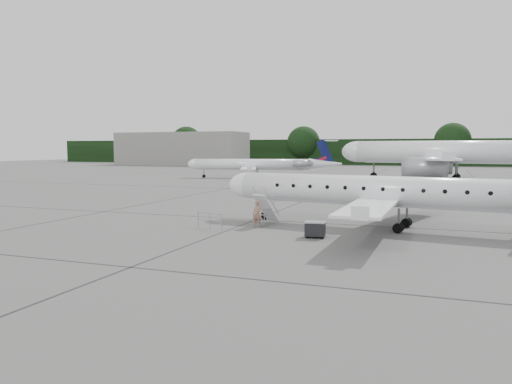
% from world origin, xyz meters
% --- Properties ---
extents(ground, '(320.00, 320.00, 0.00)m').
position_xyz_m(ground, '(0.00, 0.00, 0.00)').
color(ground, '#5D5D5A').
rests_on(ground, ground).
extents(treeline, '(260.00, 4.00, 8.00)m').
position_xyz_m(treeline, '(0.00, 130.00, 4.00)').
color(treeline, black).
rests_on(treeline, ground).
extents(terminal_building, '(40.00, 14.00, 10.00)m').
position_xyz_m(terminal_building, '(-70.00, 110.00, 5.00)').
color(terminal_building, gray).
rests_on(terminal_building, ground).
extents(main_regional_jet, '(28.74, 22.38, 6.78)m').
position_xyz_m(main_regional_jet, '(2.79, 5.63, 3.39)').
color(main_regional_jet, white).
rests_on(main_regional_jet, ground).
extents(airstair, '(1.15, 2.40, 2.12)m').
position_xyz_m(airstair, '(-5.14, 4.52, 1.06)').
color(airstair, white).
rests_on(airstair, ground).
extents(passenger, '(0.65, 0.45, 1.72)m').
position_xyz_m(passenger, '(-5.31, 3.23, 0.86)').
color(passenger, '#936350').
rests_on(passenger, ground).
extents(safety_railing, '(2.09, 0.84, 1.00)m').
position_xyz_m(safety_railing, '(-8.03, 1.73, 0.50)').
color(safety_railing, '#93969B').
rests_on(safety_railing, ground).
extents(baggage_cart, '(1.28, 1.09, 1.00)m').
position_xyz_m(baggage_cart, '(-0.83, 0.86, 0.50)').
color(baggage_cart, black).
rests_on(baggage_cart, ground).
extents(bg_narrowbody, '(36.89, 27.59, 12.72)m').
position_xyz_m(bg_narrowbody, '(6.32, 57.59, 6.36)').
color(bg_narrowbody, white).
rests_on(bg_narrowbody, ground).
extents(bg_regional_left, '(28.78, 23.53, 6.63)m').
position_xyz_m(bg_regional_left, '(-24.96, 53.42, 3.31)').
color(bg_regional_left, white).
rests_on(bg_regional_left, ground).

